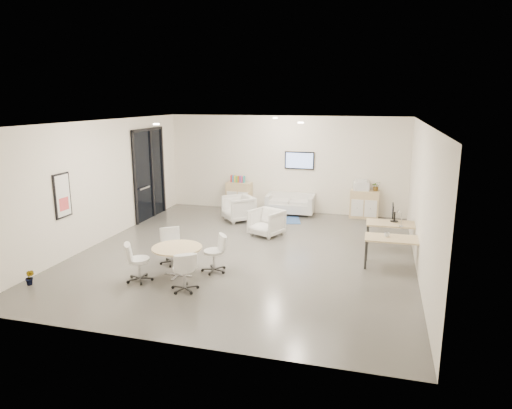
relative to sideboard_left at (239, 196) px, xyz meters
The scene contains 21 objects.
room_shell 4.66m from the sideboard_left, 70.17° to the right, with size 9.60×10.60×4.80m.
glass_door 3.16m from the sideboard_left, 144.18° to the right, with size 0.09×1.90×2.85m.
artwork 6.43m from the sideboard_left, 112.61° to the right, with size 0.05×0.54×1.04m.
wall_tv 2.41m from the sideboard_left, ahead, with size 0.98×0.06×0.58m.
ceiling_spots 4.56m from the sideboard_left, 68.69° to the right, with size 3.14×4.14×0.03m.
sideboard_left is the anchor object (origin of this frame).
sideboard_right 4.20m from the sideboard_left, ahead, with size 0.90×0.43×0.90m.
books 0.59m from the sideboard_left, behind, with size 0.49×0.14×0.22m.
printer 4.11m from the sideboard_left, ahead, with size 0.53×0.46×0.34m.
loveseat 1.83m from the sideboard_left, ahead, with size 1.57×0.82×0.58m.
blue_rug 1.96m from the sideboard_left, 33.09° to the right, with size 1.39×0.93×0.01m, color navy.
armchair_left 1.48m from the sideboard_left, 73.28° to the right, with size 0.84×0.79×0.87m, color silver.
armchair_right 3.18m from the sideboard_left, 58.69° to the right, with size 0.79×0.74×0.81m, color silver.
desk_rear 5.92m from the sideboard_left, 31.63° to the right, with size 1.37×0.72×0.71m.
desk_front 6.67m from the sideboard_left, 40.90° to the right, with size 1.34×0.69×0.69m.
monitor 5.83m from the sideboard_left, 30.58° to the right, with size 0.20×0.50×0.44m.
round_table 6.17m from the sideboard_left, 84.96° to the right, with size 1.07×1.07×0.65m.
meeting_chairs 6.17m from the sideboard_left, 84.96° to the right, with size 2.13×2.13×0.82m.
plant_cabinet 4.56m from the sideboard_left, ahead, with size 0.27×0.30×0.23m, color #3F7F3F.
plant_floor 7.73m from the sideboard_left, 106.30° to the right, with size 0.18×0.34×0.15m, color #3F7F3F.
cup 6.51m from the sideboard_left, 41.68° to the right, with size 0.12×0.09×0.12m, color white.
Camera 1 is at (3.08, -10.36, 3.72)m, focal length 32.00 mm.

